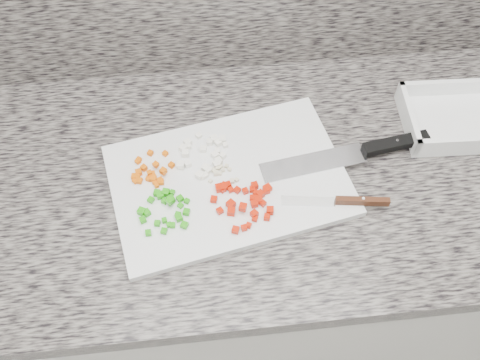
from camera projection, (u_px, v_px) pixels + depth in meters
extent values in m
cube|color=beige|center=(258.00, 266.00, 1.47)|extent=(3.92, 0.62, 0.86)
cube|color=slate|center=(265.00, 175.00, 1.09)|extent=(3.96, 0.64, 0.04)
cube|color=silver|center=(229.00, 180.00, 1.05)|extent=(0.50, 0.38, 0.02)
cube|color=#DA5A04|center=(139.00, 172.00, 1.04)|extent=(0.01, 0.01, 0.01)
cube|color=#DA5A04|center=(155.00, 183.00, 1.03)|extent=(0.01, 0.01, 0.01)
cube|color=#DA5A04|center=(152.00, 175.00, 1.04)|extent=(0.02, 0.02, 0.01)
cube|color=#DA5A04|center=(144.00, 168.00, 1.05)|extent=(0.02, 0.02, 0.01)
cube|color=#DA5A04|center=(138.00, 176.00, 1.04)|extent=(0.01, 0.01, 0.01)
cube|color=#DA5A04|center=(153.00, 179.00, 1.04)|extent=(0.01, 0.01, 0.01)
cube|color=#DA5A04|center=(157.00, 185.00, 1.03)|extent=(0.01, 0.01, 0.01)
cube|color=#DA5A04|center=(135.00, 181.00, 1.03)|extent=(0.01, 0.01, 0.01)
cube|color=#DA5A04|center=(139.00, 160.00, 1.06)|extent=(0.01, 0.01, 0.01)
cube|color=#DA5A04|center=(156.00, 164.00, 1.04)|extent=(0.01, 0.01, 0.01)
cube|color=#DA5A04|center=(161.00, 182.00, 1.03)|extent=(0.01, 0.01, 0.01)
cube|color=#DA5A04|center=(139.00, 181.00, 1.03)|extent=(0.01, 0.01, 0.01)
cube|color=#DA5A04|center=(158.00, 183.00, 1.03)|extent=(0.01, 0.01, 0.01)
cube|color=#DA5A04|center=(165.00, 153.00, 1.07)|extent=(0.01, 0.01, 0.01)
cube|color=#DA5A04|center=(163.00, 171.00, 1.04)|extent=(0.02, 0.02, 0.01)
cube|color=#DA5A04|center=(138.00, 161.00, 1.06)|extent=(0.01, 0.01, 0.01)
cube|color=#DA5A04|center=(150.00, 153.00, 1.07)|extent=(0.01, 0.01, 0.01)
cube|color=#DA5A04|center=(160.00, 181.00, 1.03)|extent=(0.01, 0.01, 0.01)
cube|color=#DA5A04|center=(152.00, 174.00, 1.04)|extent=(0.01, 0.01, 0.01)
cube|color=#DA5A04|center=(149.00, 173.00, 1.03)|extent=(0.01, 0.01, 0.01)
cube|color=#DA5A04|center=(148.00, 179.00, 1.04)|extent=(0.01, 0.01, 0.01)
cube|color=#DA5A04|center=(135.00, 177.00, 1.04)|extent=(0.01, 0.01, 0.01)
cube|color=#DA5A04|center=(171.00, 165.00, 1.05)|extent=(0.01, 0.01, 0.01)
cube|color=white|center=(217.00, 151.00, 1.07)|extent=(0.01, 0.01, 0.01)
cube|color=white|center=(215.00, 155.00, 1.06)|extent=(0.02, 0.02, 0.01)
cube|color=white|center=(188.00, 164.00, 1.05)|extent=(0.01, 0.01, 0.01)
cube|color=white|center=(205.00, 175.00, 1.04)|extent=(0.01, 0.01, 0.01)
cube|color=white|center=(208.00, 170.00, 1.05)|extent=(0.02, 0.02, 0.01)
cube|color=white|center=(203.00, 149.00, 1.07)|extent=(0.01, 0.01, 0.01)
cube|color=white|center=(218.00, 162.00, 1.06)|extent=(0.02, 0.02, 0.01)
cube|color=white|center=(184.00, 148.00, 1.08)|extent=(0.01, 0.01, 0.01)
cube|color=white|center=(217.00, 164.00, 1.05)|extent=(0.01, 0.01, 0.01)
cube|color=white|center=(200.00, 175.00, 1.04)|extent=(0.02, 0.02, 0.01)
cube|color=white|center=(214.00, 138.00, 1.09)|extent=(0.02, 0.02, 0.01)
cube|color=white|center=(217.00, 164.00, 1.05)|extent=(0.02, 0.02, 0.01)
cube|color=white|center=(183.00, 148.00, 1.07)|extent=(0.02, 0.02, 0.01)
cube|color=white|center=(188.00, 146.00, 1.08)|extent=(0.01, 0.01, 0.01)
cube|color=white|center=(209.00, 142.00, 1.08)|extent=(0.01, 0.01, 0.01)
cube|color=white|center=(181.00, 165.00, 1.05)|extent=(0.02, 0.02, 0.01)
cube|color=white|center=(202.00, 176.00, 1.04)|extent=(0.01, 0.01, 0.01)
cube|color=white|center=(218.00, 143.00, 1.08)|extent=(0.02, 0.02, 0.01)
cube|color=white|center=(185.00, 153.00, 1.07)|extent=(0.01, 0.01, 0.01)
cube|color=white|center=(222.00, 139.00, 1.09)|extent=(0.02, 0.02, 0.01)
cube|color=white|center=(188.00, 142.00, 1.08)|extent=(0.02, 0.02, 0.01)
cube|color=white|center=(223.00, 156.00, 1.07)|extent=(0.02, 0.02, 0.01)
cube|color=white|center=(225.00, 145.00, 1.08)|extent=(0.01, 0.01, 0.01)
cube|color=white|center=(199.00, 136.00, 1.09)|extent=(0.01, 0.01, 0.01)
cube|color=white|center=(206.00, 167.00, 1.05)|extent=(0.02, 0.02, 0.01)
cube|color=#239A0E|center=(184.00, 225.00, 0.98)|extent=(0.02, 0.02, 0.01)
cube|color=#239A0E|center=(171.00, 199.00, 1.01)|extent=(0.02, 0.02, 0.01)
cube|color=#239A0E|center=(164.00, 201.00, 1.01)|extent=(0.01, 0.01, 0.01)
cube|color=#239A0E|center=(170.00, 201.00, 1.00)|extent=(0.02, 0.02, 0.01)
cube|color=#239A0E|center=(180.00, 198.00, 1.01)|extent=(0.02, 0.02, 0.01)
cube|color=#239A0E|center=(179.00, 218.00, 0.99)|extent=(0.02, 0.02, 0.01)
cube|color=#239A0E|center=(151.00, 200.00, 1.01)|extent=(0.01, 0.01, 0.01)
cube|color=#239A0E|center=(169.00, 225.00, 0.98)|extent=(0.01, 0.01, 0.01)
cube|color=#239A0E|center=(178.00, 215.00, 0.99)|extent=(0.01, 0.01, 0.01)
cube|color=#239A0E|center=(160.00, 195.00, 1.01)|extent=(0.01, 0.01, 0.01)
cube|color=#239A0E|center=(147.00, 213.00, 0.99)|extent=(0.02, 0.02, 0.01)
cube|color=#239A0E|center=(172.00, 192.00, 1.02)|extent=(0.01, 0.01, 0.01)
cube|color=#239A0E|center=(157.00, 193.00, 1.02)|extent=(0.01, 0.01, 0.01)
cube|color=#239A0E|center=(173.00, 225.00, 0.98)|extent=(0.01, 0.01, 0.01)
cube|color=#239A0E|center=(142.00, 211.00, 0.99)|extent=(0.02, 0.02, 0.01)
cube|color=#239A0E|center=(186.00, 212.00, 0.99)|extent=(0.01, 0.01, 0.01)
cube|color=#239A0E|center=(187.00, 201.00, 1.01)|extent=(0.01, 0.01, 0.01)
cube|color=#239A0E|center=(164.00, 231.00, 0.97)|extent=(0.01, 0.01, 0.01)
cube|color=#239A0E|center=(180.00, 206.00, 1.00)|extent=(0.01, 0.01, 0.01)
cube|color=#239A0E|center=(166.00, 193.00, 1.02)|extent=(0.02, 0.02, 0.01)
cube|color=#239A0E|center=(148.00, 233.00, 0.97)|extent=(0.01, 0.01, 0.01)
cube|color=#239A0E|center=(143.00, 220.00, 0.99)|extent=(0.01, 0.01, 0.01)
cube|color=#239A0E|center=(164.00, 220.00, 0.99)|extent=(0.01, 0.01, 0.01)
cube|color=#239A0E|center=(157.00, 223.00, 0.98)|extent=(0.01, 0.01, 0.01)
cube|color=#BB1702|center=(214.00, 199.00, 1.01)|extent=(0.01, 0.01, 0.01)
cube|color=#BB1702|center=(252.00, 198.00, 1.01)|extent=(0.01, 0.01, 0.01)
cube|color=#BB1702|center=(231.00, 211.00, 0.99)|extent=(0.02, 0.02, 0.01)
cube|color=#BB1702|center=(254.00, 214.00, 0.99)|extent=(0.02, 0.02, 0.01)
cube|color=#BB1702|center=(243.00, 207.00, 0.99)|extent=(0.02, 0.02, 0.01)
cube|color=#BB1702|center=(255.00, 186.00, 1.03)|extent=(0.01, 0.01, 0.01)
cube|color=#BB1702|center=(231.00, 204.00, 1.00)|extent=(0.02, 0.02, 0.01)
cube|color=#BB1702|center=(231.00, 190.00, 1.02)|extent=(0.01, 0.01, 0.01)
cube|color=#BB1702|center=(260.00, 194.00, 1.01)|extent=(0.02, 0.02, 0.01)
cube|color=#BB1702|center=(267.00, 217.00, 0.99)|extent=(0.01, 0.01, 0.01)
cube|color=#BB1702|center=(223.00, 187.00, 1.02)|extent=(0.02, 0.02, 0.01)
cube|color=#BB1702|center=(254.00, 204.00, 1.00)|extent=(0.01, 0.01, 0.01)
cube|color=#BB1702|center=(266.00, 190.00, 1.02)|extent=(0.01, 0.01, 0.01)
cube|color=#BB1702|center=(249.00, 225.00, 0.98)|extent=(0.01, 0.01, 0.01)
cube|color=#BB1702|center=(237.00, 190.00, 1.02)|extent=(0.02, 0.02, 0.01)
cube|color=#BB1702|center=(220.00, 211.00, 1.00)|extent=(0.02, 0.02, 0.01)
cube|color=#BB1702|center=(270.00, 211.00, 0.99)|extent=(0.01, 0.01, 0.01)
cube|color=#BB1702|center=(255.00, 219.00, 0.99)|extent=(0.01, 0.01, 0.01)
cube|color=#BB1702|center=(263.00, 203.00, 1.01)|extent=(0.01, 0.01, 0.01)
cube|color=#BB1702|center=(256.00, 193.00, 1.02)|extent=(0.01, 0.01, 0.01)
cube|color=#BB1702|center=(228.00, 185.00, 1.03)|extent=(0.01, 0.01, 0.01)
cube|color=#BB1702|center=(225.00, 186.00, 1.03)|extent=(0.02, 0.02, 0.01)
cube|color=#BB1702|center=(245.00, 191.00, 1.02)|extent=(0.01, 0.01, 0.01)
cube|color=#BB1702|center=(267.00, 188.00, 1.02)|extent=(0.02, 0.02, 0.01)
cube|color=#BB1702|center=(252.00, 189.00, 1.02)|extent=(0.01, 0.01, 0.01)
cube|color=#BB1702|center=(223.00, 190.00, 1.02)|extent=(0.01, 0.01, 0.01)
cube|color=#BB1702|center=(219.00, 188.00, 1.02)|extent=(0.02, 0.02, 0.01)
cube|color=#BB1702|center=(258.00, 200.00, 1.01)|extent=(0.02, 0.02, 0.01)
cube|color=#BB1702|center=(244.00, 228.00, 0.98)|extent=(0.01, 0.01, 0.01)
cube|color=#BB1702|center=(236.00, 230.00, 0.97)|extent=(0.02, 0.02, 0.01)
cube|color=beige|center=(221.00, 166.00, 1.05)|extent=(0.01, 0.01, 0.01)
cube|color=beige|center=(226.00, 185.00, 1.03)|extent=(0.01, 0.01, 0.01)
cube|color=beige|center=(220.00, 173.00, 1.04)|extent=(0.01, 0.01, 0.01)
cube|color=beige|center=(226.00, 166.00, 1.05)|extent=(0.01, 0.01, 0.01)
cube|color=beige|center=(237.00, 180.00, 1.04)|extent=(0.01, 0.01, 0.01)
cube|color=beige|center=(216.00, 173.00, 1.04)|extent=(0.01, 0.01, 0.01)
cube|color=beige|center=(223.00, 170.00, 1.05)|extent=(0.01, 0.01, 0.01)
cube|color=beige|center=(232.00, 181.00, 1.03)|extent=(0.01, 0.01, 0.01)
cube|color=beige|center=(213.00, 170.00, 1.05)|extent=(0.01, 0.01, 0.01)
cube|color=beige|center=(230.00, 169.00, 1.05)|extent=(0.01, 0.01, 0.01)
cube|color=beige|center=(219.00, 167.00, 1.05)|extent=(0.01, 0.01, 0.01)
cube|color=beige|center=(210.00, 181.00, 1.03)|extent=(0.01, 0.01, 0.00)
cube|color=beige|center=(218.00, 168.00, 1.05)|extent=(0.01, 0.01, 0.01)
cube|color=silver|center=(313.00, 163.00, 1.06)|extent=(0.22, 0.08, 0.00)
cube|color=black|center=(396.00, 143.00, 1.08)|extent=(0.14, 0.05, 0.02)
cylinder|color=silver|center=(397.00, 141.00, 1.07)|extent=(0.01, 0.01, 0.00)
cube|color=silver|center=(308.00, 201.00, 1.01)|extent=(0.10, 0.03, 0.00)
cube|color=#432110|center=(362.00, 201.00, 1.00)|extent=(0.10, 0.03, 0.02)
cylinder|color=silver|center=(363.00, 199.00, 1.00)|extent=(0.01, 0.01, 0.00)
cube|color=white|center=(457.00, 122.00, 1.13)|extent=(0.24, 0.18, 0.01)
cube|color=white|center=(451.00, 87.00, 1.16)|extent=(0.23, 0.02, 0.04)
cube|color=white|center=(472.00, 144.00, 1.07)|extent=(0.23, 0.02, 0.04)
cube|color=white|center=(409.00, 117.00, 1.11)|extent=(0.02, 0.17, 0.04)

